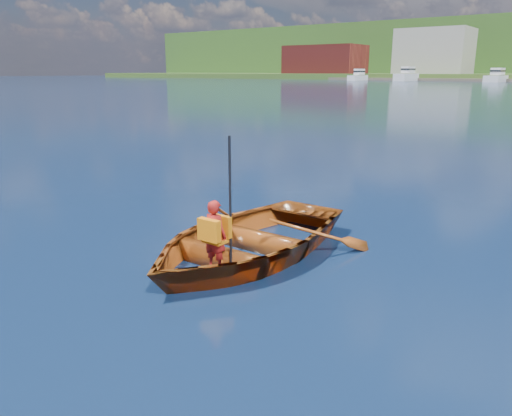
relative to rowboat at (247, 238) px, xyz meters
The scene contains 4 objects.
ground 0.86m from the rowboat, 17.50° to the right, with size 600.00×600.00×0.00m.
rowboat is the anchor object (origin of this frame).
child_paddler 0.98m from the rowboat, 80.21° to the right, with size 0.36×0.34×1.84m.
hillside_trees 249.05m from the rowboat, 101.25° to the left, with size 271.85×80.88×25.23m.
Camera 1 is at (3.63, -5.51, 2.74)m, focal length 35.00 mm.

